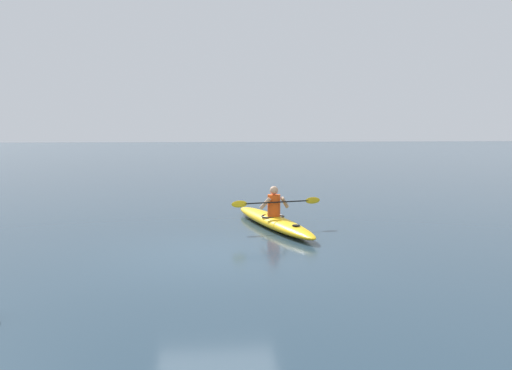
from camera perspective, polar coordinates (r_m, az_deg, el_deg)
name	(u,v)px	position (r m, az deg, el deg)	size (l,w,h in m)	color
ground_plane	(217,255)	(11.12, -4.05, -7.19)	(160.00, 160.00, 0.00)	#233847
kayak	(273,221)	(14.07, 1.75, -3.74)	(1.81, 4.83, 0.30)	#EAB214
kayaker	(274,203)	(13.91, 1.89, -1.87)	(2.30, 0.66, 0.75)	#E04C14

